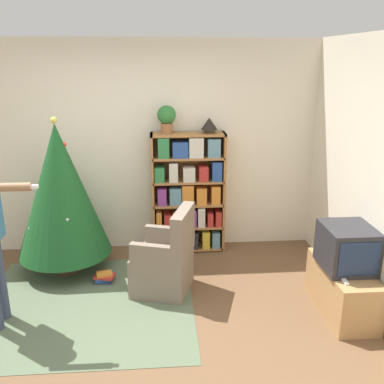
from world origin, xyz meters
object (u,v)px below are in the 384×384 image
at_px(armchair, 166,262).
at_px(table_lamp, 209,124).
at_px(bookshelf, 189,193).
at_px(television, 347,247).
at_px(christmas_tree, 61,191).
at_px(potted_plant, 167,117).

relative_size(armchair, table_lamp, 4.60).
xyz_separation_m(bookshelf, armchair, (-0.31, -0.99, -0.44)).
height_order(television, christmas_tree, christmas_tree).
xyz_separation_m(armchair, potted_plant, (0.05, 1.00, 1.38)).
bearing_deg(potted_plant, bookshelf, -1.70).
relative_size(bookshelf, television, 3.00).
relative_size(television, table_lamp, 2.52).
bearing_deg(armchair, christmas_tree, -98.85).
xyz_separation_m(christmas_tree, table_lamp, (1.70, 0.44, 0.65)).
height_order(armchair, potted_plant, potted_plant).
xyz_separation_m(bookshelf, table_lamp, (0.25, 0.01, 0.85)).
height_order(television, potted_plant, potted_plant).
distance_m(christmas_tree, table_lamp, 1.88).
bearing_deg(armchair, television, 89.92).
height_order(television, armchair, armchair).
bearing_deg(christmas_tree, television, -21.03).
bearing_deg(christmas_tree, potted_plant, 20.17).
relative_size(television, armchair, 0.55).
xyz_separation_m(bookshelf, christmas_tree, (-1.45, -0.43, 0.20)).
height_order(christmas_tree, potted_plant, potted_plant).
bearing_deg(armchair, potted_plant, -165.75).
xyz_separation_m(christmas_tree, armchair, (1.14, -0.56, -0.64)).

